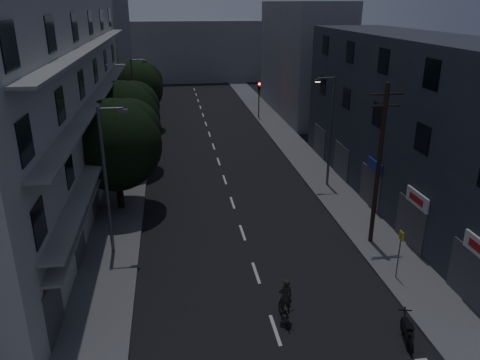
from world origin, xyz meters
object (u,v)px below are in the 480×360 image
object	(u,v)px
utility_pole	(379,163)
bus_stop_sign	(400,246)
cyclist	(285,307)
motorcycle	(407,332)

from	to	relation	value
utility_pole	bus_stop_sign	size ratio (longest dim) A/B	3.56
utility_pole	cyclist	xyz separation A→B (m)	(-6.52, -6.11, -4.16)
motorcycle	cyclist	bearing A→B (deg)	170.59
bus_stop_sign	cyclist	world-z (taller)	bus_stop_sign
utility_pole	bus_stop_sign	bearing A→B (deg)	-94.33
utility_pole	cyclist	world-z (taller)	utility_pole
bus_stop_sign	cyclist	xyz separation A→B (m)	(-6.24, -2.32, -1.18)
cyclist	motorcycle	bearing A→B (deg)	-26.68
utility_pole	motorcycle	world-z (taller)	utility_pole
bus_stop_sign	cyclist	bearing A→B (deg)	-159.61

